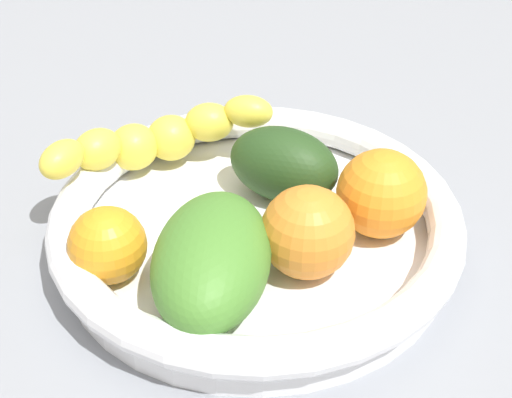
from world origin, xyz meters
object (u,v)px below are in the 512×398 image
at_px(avocado_dark, 284,164).
at_px(orange_mid_right, 381,194).
at_px(fruit_bowl, 256,225).
at_px(orange_front, 308,232).
at_px(banana_draped_left, 155,138).
at_px(mango_green, 212,259).
at_px(orange_mid_left, 108,245).

bearing_deg(avocado_dark, orange_mid_right, 66.93).
height_order(fruit_bowl, orange_front, orange_front).
bearing_deg(orange_mid_right, avocado_dark, -113.07).
distance_m(banana_draped_left, orange_front, 0.17).
bearing_deg(banana_draped_left, mango_green, 29.54).
bearing_deg(orange_front, banana_draped_left, -126.16).
bearing_deg(orange_mid_right, banana_draped_left, -103.92).
relative_size(banana_draped_left, orange_mid_right, 2.47).
distance_m(orange_mid_right, avocado_dark, 0.08).
xyz_separation_m(fruit_bowl, avocado_dark, (-0.05, 0.01, 0.02)).
xyz_separation_m(orange_front, orange_mid_left, (0.03, -0.14, -0.01)).
height_order(fruit_bowl, orange_mid_left, orange_mid_left).
bearing_deg(mango_green, orange_mid_left, -95.06).
relative_size(orange_front, orange_mid_left, 1.21).
bearing_deg(fruit_bowl, orange_mid_left, -53.87).
xyz_separation_m(fruit_bowl, banana_draped_left, (-0.06, -0.10, 0.03)).
relative_size(fruit_bowl, orange_front, 4.69).
distance_m(fruit_bowl, avocado_dark, 0.06).
bearing_deg(mango_green, orange_front, 121.67).
height_order(orange_front, avocado_dark, orange_front).
distance_m(banana_draped_left, avocado_dark, 0.11).
bearing_deg(fruit_bowl, orange_mid_right, 100.61).
height_order(orange_mid_right, avocado_dark, orange_mid_right).
distance_m(banana_draped_left, orange_mid_left, 0.13).
xyz_separation_m(orange_mid_left, avocado_dark, (-0.12, 0.11, 0.00)).
relative_size(fruit_bowl, banana_draped_left, 1.88).
bearing_deg(fruit_bowl, mango_green, -13.09).
xyz_separation_m(orange_mid_right, mango_green, (0.09, -0.11, -0.00)).
distance_m(orange_mid_left, mango_green, 0.08).
height_order(fruit_bowl, banana_draped_left, banana_draped_left).
distance_m(orange_mid_left, avocado_dark, 0.16).
xyz_separation_m(banana_draped_left, mango_green, (0.14, 0.08, -0.00)).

